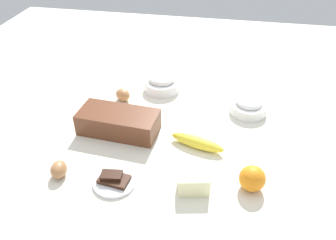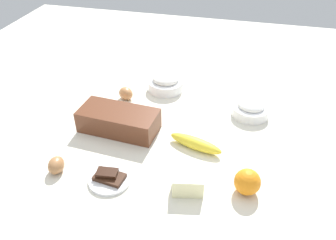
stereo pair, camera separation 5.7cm
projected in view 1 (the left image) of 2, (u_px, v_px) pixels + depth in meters
ground_plane at (168, 131)px, 1.27m from camera, size 2.40×2.40×0.02m
loaf_pan at (118, 122)px, 1.23m from camera, size 0.29×0.15×0.08m
flour_bowl at (162, 83)px, 1.47m from camera, size 0.15×0.15×0.07m
sugar_bowl at (248, 106)px, 1.34m from camera, size 0.14×0.14×0.07m
banana at (197, 142)px, 1.17m from camera, size 0.19×0.10×0.04m
orange_fruit at (252, 178)px, 1.01m from camera, size 0.08×0.08×0.08m
butter_block at (194, 182)px, 1.01m from camera, size 0.10×0.08×0.06m
egg_near_butter at (59, 169)px, 1.06m from camera, size 0.06×0.07×0.05m
egg_beside_bowl at (123, 95)px, 1.41m from camera, size 0.08×0.08×0.05m
chocolate_plate at (114, 181)px, 1.04m from camera, size 0.13×0.13×0.03m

